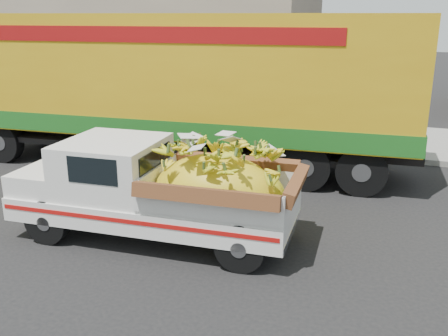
% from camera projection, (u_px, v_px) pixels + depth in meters
% --- Properties ---
extents(ground, '(100.00, 100.00, 0.00)m').
position_uv_depth(ground, '(104.00, 212.00, 9.97)').
color(ground, black).
rests_on(ground, ground).
extents(curb, '(60.00, 0.25, 0.15)m').
position_uv_depth(curb, '(215.00, 141.00, 15.20)').
color(curb, gray).
rests_on(curb, ground).
extents(sidewalk, '(60.00, 4.00, 0.14)m').
position_uv_depth(sidewalk, '(238.00, 127.00, 17.07)').
color(sidewalk, gray).
rests_on(sidewalk, ground).
extents(building_left, '(18.00, 6.00, 5.00)m').
position_uv_depth(building_left, '(125.00, 41.00, 24.37)').
color(building_left, gray).
rests_on(building_left, ground).
extents(pickup_truck, '(4.99, 2.15, 1.71)m').
position_uv_depth(pickup_truck, '(174.00, 190.00, 8.48)').
color(pickup_truck, black).
rests_on(pickup_truck, ground).
extents(semi_trailer, '(12.04, 3.52, 3.80)m').
position_uv_depth(semi_trailer, '(174.00, 84.00, 12.44)').
color(semi_trailer, black).
rests_on(semi_trailer, ground).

